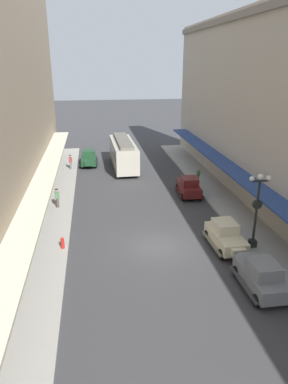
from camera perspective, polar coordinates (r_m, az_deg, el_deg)
ground_plane at (r=24.83m, az=2.02°, el=-8.67°), size 200.00×200.00×0.00m
sidewalk_left at (r=24.72m, az=-15.60°, el=-9.42°), size 3.00×60.00×0.15m
sidewalk_right at (r=27.03m, az=17.99°, el=-7.01°), size 3.00×60.00×0.15m
parked_car_0 at (r=24.85m, az=12.96°, el=-6.73°), size 2.23×4.29×1.84m
parked_car_1 at (r=33.77m, az=7.21°, el=0.97°), size 2.31×4.32×1.84m
parked_car_2 at (r=21.08m, az=18.30°, el=-12.53°), size 2.15×4.26×1.84m
parked_car_3 at (r=44.04m, az=-8.85°, el=5.46°), size 2.22×4.29×1.84m
streetcar at (r=42.26m, az=-3.34°, el=6.38°), size 2.71×9.65×3.46m
lamp_post_with_clock at (r=24.37m, az=17.63°, el=-2.46°), size 1.42×0.44×5.16m
fire_hydrant at (r=24.66m, az=-12.94°, el=-7.95°), size 0.24×0.24×0.82m
pedestrian_0 at (r=42.25m, az=-11.70°, el=4.74°), size 0.36×0.28×1.67m
pedestrian_1 at (r=31.26m, az=-13.76°, el=-0.94°), size 0.36×0.28×1.67m
pedestrian_2 at (r=36.70m, az=8.69°, el=2.55°), size 0.36×0.24×1.64m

